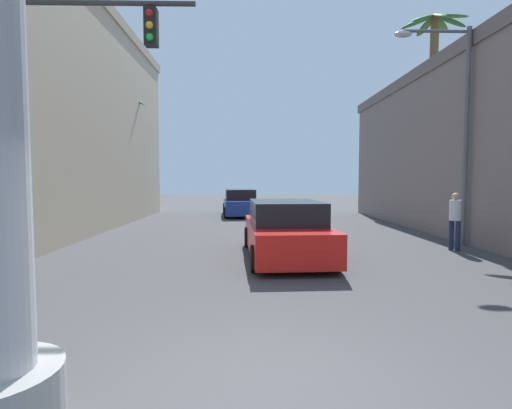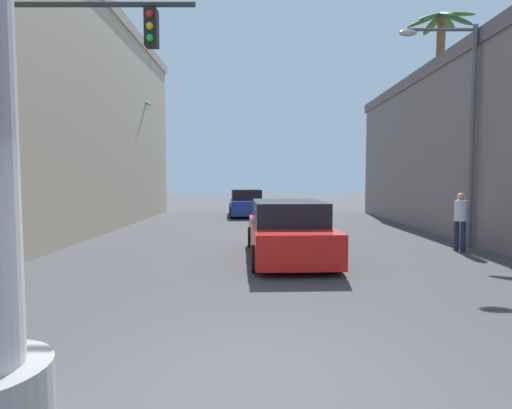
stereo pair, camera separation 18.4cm
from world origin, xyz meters
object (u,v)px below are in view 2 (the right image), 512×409
at_px(car_far, 245,203).
at_px(palm_tree_far_left, 123,134).
at_px(pedestrian_mid_right, 459,217).
at_px(palm_tree_mid_right, 437,95).
at_px(car_lead, 286,231).
at_px(street_lamp, 459,114).

height_order(car_far, palm_tree_far_left, palm_tree_far_left).
bearing_deg(pedestrian_mid_right, palm_tree_mid_right, 74.26).
xyz_separation_m(car_lead, palm_tree_far_left, (-8.02, 10.98, 3.87)).
height_order(street_lamp, car_far, street_lamp).
height_order(car_lead, palm_tree_far_left, palm_tree_far_left).
xyz_separation_m(car_lead, car_far, (-1.47, 12.75, -0.00)).
distance_m(street_lamp, pedestrian_mid_right, 3.39).
distance_m(car_far, pedestrian_mid_right, 13.60).
bearing_deg(car_far, palm_tree_mid_right, -43.50).
bearing_deg(palm_tree_far_left, car_lead, -53.84).
bearing_deg(pedestrian_mid_right, palm_tree_far_left, 142.72).
distance_m(palm_tree_far_left, pedestrian_mid_right, 17.01).
xyz_separation_m(street_lamp, palm_tree_far_left, (-13.65, 9.08, 0.38)).
distance_m(car_lead, car_far, 12.84).
bearing_deg(palm_tree_far_left, street_lamp, -33.63).
bearing_deg(car_lead, pedestrian_mid_right, 9.88).
relative_size(car_lead, palm_tree_far_left, 0.72).
xyz_separation_m(street_lamp, palm_tree_mid_right, (0.81, 3.35, 1.30)).
distance_m(street_lamp, car_far, 13.43).
relative_size(palm_tree_far_left, pedestrian_mid_right, 4.01).
xyz_separation_m(palm_tree_far_left, palm_tree_mid_right, (14.46, -5.73, 0.92)).
height_order(car_far, palm_tree_mid_right, palm_tree_mid_right).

